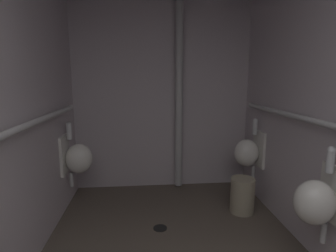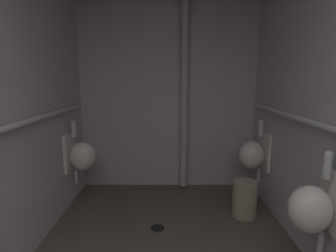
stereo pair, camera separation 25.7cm
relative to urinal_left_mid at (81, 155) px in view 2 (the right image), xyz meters
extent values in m
cube|color=#BDB2B8|center=(1.02, 0.59, 0.77)|extent=(2.45, 0.06, 2.75)
ellipsoid|color=silver|center=(0.02, 0.00, -0.01)|extent=(0.30, 0.26, 0.34)
cube|color=silver|center=(-0.13, 0.00, 0.04)|extent=(0.03, 0.30, 0.44)
cylinder|color=silver|center=(-0.07, 0.00, 0.30)|extent=(0.06, 0.06, 0.16)
sphere|color=silver|center=(-0.07, 0.00, 0.38)|extent=(0.06, 0.06, 0.06)
cylinder|color=#B2B2B2|center=(-0.08, 0.00, -0.26)|extent=(0.04, 0.04, 0.16)
ellipsoid|color=silver|center=(2.01, -1.27, -0.01)|extent=(0.30, 0.26, 0.34)
cube|color=silver|center=(2.16, -1.27, 0.04)|extent=(0.03, 0.30, 0.44)
cylinder|color=silver|center=(2.10, -1.27, 0.30)|extent=(0.06, 0.06, 0.16)
sphere|color=silver|center=(2.10, -1.27, 0.38)|extent=(0.06, 0.06, 0.06)
cylinder|color=#B2B2B2|center=(2.11, -1.27, -0.26)|extent=(0.04, 0.04, 0.16)
ellipsoid|color=silver|center=(2.01, 0.05, -0.01)|extent=(0.30, 0.26, 0.34)
cube|color=silver|center=(2.16, 0.05, 0.04)|extent=(0.03, 0.30, 0.44)
cylinder|color=silver|center=(2.10, 0.05, 0.30)|extent=(0.06, 0.06, 0.16)
sphere|color=silver|center=(2.10, 0.05, 0.38)|extent=(0.06, 0.06, 0.06)
cylinder|color=#B2B2B2|center=(2.11, 0.05, -0.26)|extent=(0.04, 0.04, 0.16)
cylinder|color=#B2B2B2|center=(-0.09, -1.27, 0.55)|extent=(0.05, 2.94, 0.05)
sphere|color=#B2B2B2|center=(-0.09, 0.20, 0.55)|extent=(0.06, 0.06, 0.06)
cylinder|color=#B2B2B2|center=(2.12, -1.27, 0.55)|extent=(0.05, 3.05, 0.05)
sphere|color=#B2B2B2|center=(2.12, 0.25, 0.55)|extent=(0.06, 0.06, 0.06)
cylinder|color=#B2B2B2|center=(1.23, 0.48, 0.77)|extent=(0.10, 0.10, 2.70)
cylinder|color=black|center=(0.91, -0.55, -0.59)|extent=(0.14, 0.14, 0.01)
cylinder|color=#9E937A|center=(1.85, -0.29, -0.40)|extent=(0.26, 0.26, 0.39)
camera|label=1|loc=(0.76, -3.01, 0.90)|focal=28.60mm
camera|label=2|loc=(1.02, -3.01, 0.90)|focal=28.60mm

